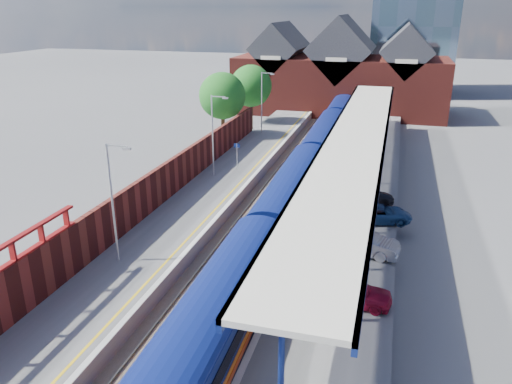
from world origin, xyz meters
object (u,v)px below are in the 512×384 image
train (312,160)px  parked_car_blue (380,214)px  lamp_post_b (114,196)px  parked_car_dark (367,195)px  lamp_post_c (214,131)px  parked_car_silver (361,242)px  lamp_post_d (263,99)px  platform_sign (237,152)px  parked_car_red (351,291)px

train → parked_car_blue: 11.54m
lamp_post_b → parked_car_dark: (13.12, 13.26, -3.42)m
lamp_post_c → parked_car_silver: lamp_post_c is taller
lamp_post_c → parked_car_blue: size_ratio=1.61×
lamp_post_c → parked_car_dark: bearing=-11.8°
lamp_post_d → parked_car_dark: (13.12, -18.74, -3.42)m
parked_car_silver → platform_sign: bearing=50.0°
train → platform_sign: size_ratio=26.37×
parked_car_red → lamp_post_d: bearing=25.0°
lamp_post_d → parked_car_dark: bearing=-55.0°
train → parked_car_dark: train is taller
train → lamp_post_b: (-7.86, -19.39, 2.87)m
lamp_post_b → parked_car_dark: size_ratio=1.77×
lamp_post_d → parked_car_blue: size_ratio=1.61×
lamp_post_d → parked_car_red: (13.25, -32.85, -3.31)m
lamp_post_d → parked_car_red: size_ratio=1.74×
parked_car_blue → lamp_post_d: bearing=17.9°
parked_car_red → parked_car_silver: parked_car_silver is taller
lamp_post_d → platform_sign: (1.36, -14.00, -2.30)m
lamp_post_d → platform_sign: size_ratio=2.80×
lamp_post_c → platform_sign: size_ratio=2.80×
lamp_post_b → lamp_post_d: 32.00m
platform_sign → parked_car_silver: bearing=-48.1°
lamp_post_b → lamp_post_c: (0.00, 16.00, 0.00)m
lamp_post_b → platform_sign: size_ratio=2.80×
parked_car_silver → parked_car_dark: size_ratio=1.14×
train → parked_car_dark: bearing=-49.3°
lamp_post_b → parked_car_blue: size_ratio=1.61×
lamp_post_d → parked_car_blue: bearing=-57.5°
parked_car_blue → train: bearing=18.6°
parked_car_blue → lamp_post_c: bearing=51.6°
parked_car_red → lamp_post_b: bearing=89.4°
parked_car_dark → parked_car_silver: bearing=177.2°
train → parked_car_silver: 15.68m
platform_sign → train: bearing=12.0°
lamp_post_d → parked_car_red: bearing=-68.0°
lamp_post_c → parked_car_blue: 15.86m
lamp_post_d → train: bearing=-58.1°
parked_car_red → parked_car_silver: size_ratio=0.89×
parked_car_dark → lamp_post_b: bearing=131.2°
parked_car_dark → lamp_post_d: bearing=30.9°
lamp_post_c → parked_car_silver: bearing=-40.3°
lamp_post_b → parked_car_silver: 14.49m
lamp_post_b → lamp_post_c: 16.00m
platform_sign → parked_car_red: size_ratio=0.62×
parked_car_red → parked_car_blue: (0.92, 10.59, -0.08)m
platform_sign → parked_car_blue: bearing=-32.8°
train → parked_car_blue: train is taller
platform_sign → parked_car_red: bearing=-57.8°
platform_sign → parked_car_red: (11.89, -18.85, -1.01)m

